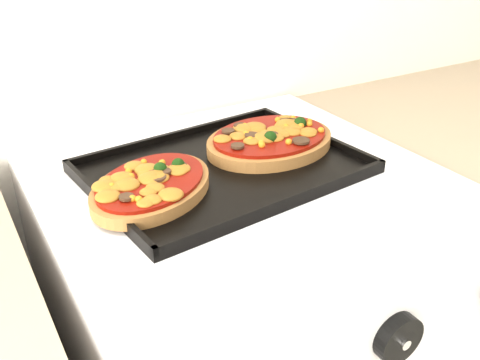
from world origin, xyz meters
TOP-DOWN VIEW (x-y plane):
  - control_panel at (0.03, 1.39)m, footprint 0.60×0.02m
  - knob_center at (0.03, 1.37)m, footprint 0.06×0.02m
  - baking_tray at (0.01, 1.73)m, footprint 0.43×0.34m
  - pizza_left at (-0.12, 1.71)m, footprint 0.25×0.24m
  - pizza_right at (0.11, 1.76)m, footprint 0.25×0.20m

SIDE VIEW (x-z plane):
  - control_panel at x=0.03m, z-range 0.81..0.90m
  - knob_center at x=0.03m, z-range 0.82..0.89m
  - baking_tray at x=0.01m, z-range 0.91..0.93m
  - pizza_left at x=-0.12m, z-range 0.92..0.95m
  - pizza_right at x=0.11m, z-range 0.92..0.95m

